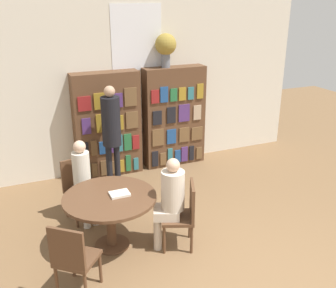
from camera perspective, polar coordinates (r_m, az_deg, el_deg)
name	(u,v)px	position (r m, az deg, el deg)	size (l,w,h in m)	color
wall_back	(137,86)	(7.10, -4.46, 8.37)	(6.40, 0.07, 3.00)	beige
bookshelf_left	(107,125)	(6.90, -8.78, 2.73)	(1.15, 0.34, 1.84)	brown
bookshelf_right	(174,117)	(7.29, 0.89, 3.97)	(1.15, 0.34, 1.84)	brown
flower_vase	(166,46)	(6.97, -0.33, 14.04)	(0.37, 0.37, 0.58)	slate
reading_table	(110,205)	(4.97, -8.42, -8.76)	(1.16, 1.16, 0.72)	brown
chair_near_camera	(73,257)	(4.36, -13.61, -15.61)	(0.56, 0.56, 0.87)	brown
chair_left_side	(79,186)	(5.76, -12.82, -5.99)	(0.48, 0.48, 0.87)	brown
chair_far_side	(184,212)	(4.99, 2.31, -9.87)	(0.52, 0.52, 0.87)	brown
seated_reader_left	(83,179)	(5.52, -12.17, -4.93)	(0.31, 0.38, 1.21)	beige
seated_reader_right	(170,198)	(4.88, 0.26, -7.79)	(0.42, 0.39, 1.21)	beige
librarian_standing	(111,126)	(6.38, -8.23, 2.53)	(0.30, 0.57, 1.71)	black
open_book_on_table	(120,194)	(4.92, -7.04, -7.19)	(0.24, 0.18, 0.03)	silver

